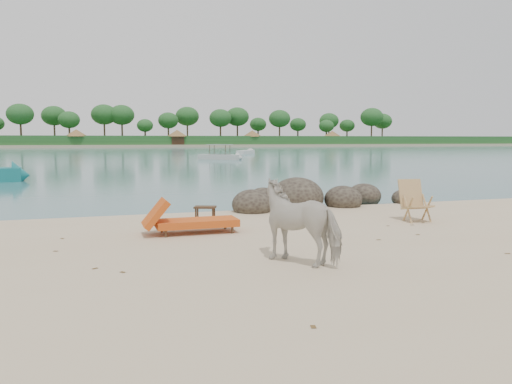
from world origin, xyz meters
TOP-DOWN VIEW (x-y plane):
  - water at (0.00, 90.00)m, footprint 400.00×400.00m
  - far_shore at (0.00, 170.00)m, footprint 420.00×90.00m
  - far_scenery at (0.03, 136.70)m, footprint 420.00×18.00m
  - boulders at (2.72, 6.36)m, footprint 6.39×2.93m
  - cow at (-0.32, -0.30)m, footprint 1.61×1.78m
  - side_table at (-1.13, 4.01)m, footprint 0.62×0.51m
  - lounge_chair at (-1.56, 2.82)m, footprint 2.28×0.81m
  - deck_chair at (4.11, 2.68)m, footprint 0.77×0.82m
  - boat_mid at (8.80, 44.59)m, footprint 4.86×4.52m
  - boat_far at (17.35, 63.95)m, footprint 4.26×5.20m
  - dead_leaves at (0.69, 1.12)m, footprint 9.00×6.98m

SIDE VIEW (x-z plane):
  - water at x=0.00m, z-range 0.00..0.00m
  - far_shore at x=0.00m, z-range -0.70..0.70m
  - dead_leaves at x=0.69m, z-range 0.00..0.00m
  - side_table at x=-1.13m, z-range 0.00..0.43m
  - boulders at x=2.72m, z-range -0.39..0.85m
  - boat_far at x=17.35m, z-range 0.00..0.64m
  - lounge_chair at x=-1.56m, z-range 0.00..0.68m
  - deck_chair at x=4.11m, z-range 0.00..1.06m
  - cow at x=-0.32m, z-range 0.00..1.40m
  - boat_mid at x=8.80m, z-range 0.00..2.65m
  - far_scenery at x=0.03m, z-range -1.61..7.89m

